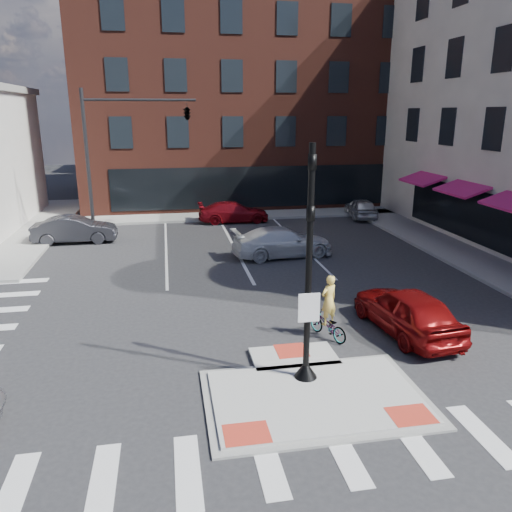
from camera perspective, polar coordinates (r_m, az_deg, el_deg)
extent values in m
plane|color=#28282B|center=(13.19, 6.15, -14.84)|extent=(120.00, 120.00, 0.00)
cube|color=gray|center=(12.77, 6.80, -15.84)|extent=(5.40, 3.60, 0.06)
cube|color=#A8A8A3|center=(12.75, 6.80, -15.73)|extent=(5.00, 3.20, 0.12)
cube|color=#A8A8A3|center=(14.50, 4.36, -11.46)|extent=(2.40, 1.40, 0.12)
cube|color=red|center=(11.37, -1.08, -19.62)|extent=(1.00, 0.80, 0.01)
cube|color=red|center=(12.44, 17.29, -16.97)|extent=(1.00, 0.80, 0.01)
cube|color=red|center=(14.73, 4.07, -10.72)|extent=(0.90, 0.90, 0.01)
cube|color=gray|center=(32.45, -23.68, 2.86)|extent=(3.00, 20.00, 0.15)
cube|color=gray|center=(26.04, 23.09, -0.08)|extent=(3.00, 24.00, 0.15)
cube|color=gray|center=(34.09, 0.68, 4.81)|extent=(26.00, 3.00, 0.15)
cube|color=#57251B|center=(43.29, -1.91, 17.09)|extent=(24.00, 18.00, 15.00)
cube|color=#BDB2A1|center=(44.10, -2.01, 27.15)|extent=(24.40, 18.40, 0.60)
cube|color=black|center=(34.76, 0.37, 7.92)|extent=(20.00, 0.12, 2.80)
cube|color=black|center=(26.35, 25.66, 3.44)|extent=(0.12, 16.00, 2.60)
cube|color=#D41C72|center=(25.72, 24.75, 6.35)|extent=(1.46, 3.00, 0.58)
cube|color=#D41C72|center=(30.78, 18.45, 8.38)|extent=(1.46, 3.00, 0.58)
cube|color=slate|center=(62.85, -11.20, 14.22)|extent=(10.00, 12.00, 10.00)
cube|color=brown|center=(65.99, 0.55, 15.46)|extent=(12.00, 12.00, 12.00)
cone|color=black|center=(13.35, 5.70, -12.71)|extent=(0.60, 0.60, 0.45)
cylinder|color=black|center=(12.24, 6.07, -0.91)|extent=(0.16, 0.16, 5.80)
cube|color=white|center=(12.50, 6.07, -5.90)|extent=(0.55, 0.04, 0.75)
imported|color=black|center=(11.80, 6.37, 8.89)|extent=(0.18, 0.22, 1.10)
imported|color=black|center=(12.01, 6.20, 3.20)|extent=(0.18, 0.22, 1.10)
cylinder|color=black|center=(29.25, -18.66, 9.87)|extent=(0.20, 0.20, 8.00)
cylinder|color=black|center=(28.85, -13.13, 16.99)|extent=(6.00, 0.14, 0.14)
imported|color=black|center=(28.85, -7.89, 16.05)|extent=(0.48, 2.24, 0.90)
imported|color=maroon|center=(16.52, 16.87, -5.97)|extent=(2.25, 4.57, 1.50)
imported|color=silver|center=(24.20, 3.05, 1.61)|extent=(5.07, 2.47, 1.42)
imported|color=#28292E|center=(28.47, -20.01, 2.87)|extent=(4.37, 1.57, 1.43)
imported|color=silver|center=(33.86, 11.89, 5.39)|extent=(2.03, 4.03, 1.32)
imported|color=maroon|center=(31.88, -2.59, 5.04)|extent=(4.46, 1.83, 1.29)
imported|color=#3F3F44|center=(15.75, 8.19, -7.83)|extent=(1.16, 1.67, 0.83)
imported|color=#F5CF56|center=(15.43, 8.31, -5.01)|extent=(0.69, 0.59, 1.59)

